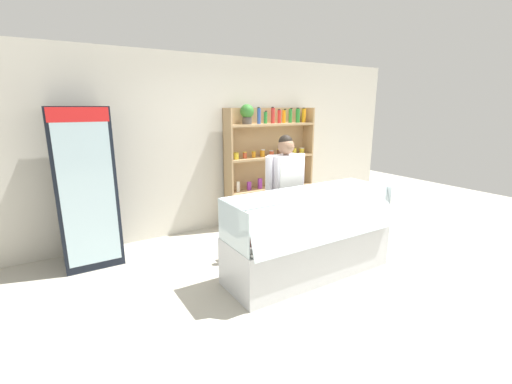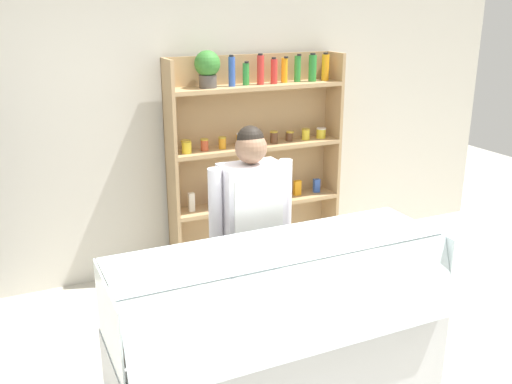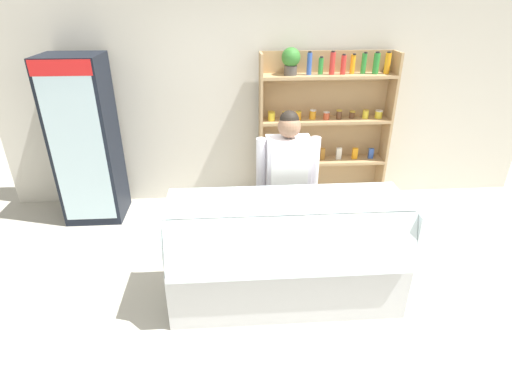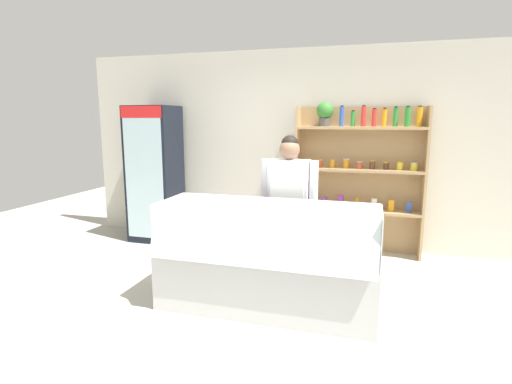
# 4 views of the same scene
# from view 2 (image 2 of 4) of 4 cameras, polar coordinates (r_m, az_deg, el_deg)

# --- Properties ---
(back_wall) EXTENTS (6.80, 0.10, 2.70)m
(back_wall) POSITION_cam_2_polar(r_m,az_deg,el_deg) (5.11, -7.60, 6.98)
(back_wall) COLOR beige
(back_wall) RESTS_ON ground
(shelving_unit) EXTENTS (1.63, 0.29, 1.98)m
(shelving_unit) POSITION_cam_2_polar(r_m,az_deg,el_deg) (5.19, -0.36, 4.56)
(shelving_unit) COLOR tan
(shelving_unit) RESTS_ON ground
(deli_display_case) EXTENTS (2.01, 0.75, 1.01)m
(deli_display_case) POSITION_cam_2_polar(r_m,az_deg,el_deg) (3.61, 2.33, -15.79)
(deli_display_case) COLOR silver
(deli_display_case) RESTS_ON ground
(shop_clerk) EXTENTS (0.60, 0.25, 1.60)m
(shop_clerk) POSITION_cam_2_polar(r_m,az_deg,el_deg) (3.82, -0.45, -3.13)
(shop_clerk) COLOR #383D51
(shop_clerk) RESTS_ON ground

